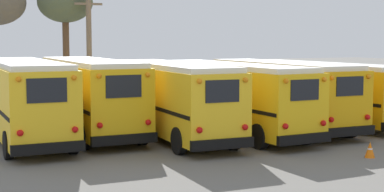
{
  "coord_description": "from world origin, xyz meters",
  "views": [
    {
      "loc": [
        -11.41,
        -23.76,
        4.18
      ],
      "look_at": [
        0.0,
        -0.2,
        1.62
      ],
      "focal_mm": 55.0,
      "sensor_mm": 36.0,
      "label": 1
    }
  ],
  "objects_px": {
    "utility_pole": "(89,46)",
    "bare_tree_1": "(65,4)",
    "school_bus_4": "(280,92)",
    "school_bus_1": "(90,94)",
    "school_bus_2": "(171,97)",
    "traffic_cone": "(370,150)",
    "school_bus_5": "(320,90)",
    "school_bus_0": "(24,97)",
    "school_bus_3": "(231,95)"
  },
  "relations": [
    {
      "from": "school_bus_2",
      "to": "utility_pole",
      "type": "height_order",
      "value": "utility_pole"
    },
    {
      "from": "school_bus_0",
      "to": "school_bus_2",
      "type": "bearing_deg",
      "value": -18.35
    },
    {
      "from": "school_bus_0",
      "to": "school_bus_1",
      "type": "distance_m",
      "value": 2.9
    },
    {
      "from": "school_bus_2",
      "to": "school_bus_3",
      "type": "distance_m",
      "value": 2.87
    },
    {
      "from": "utility_pole",
      "to": "traffic_cone",
      "type": "bearing_deg",
      "value": -79.24
    },
    {
      "from": "school_bus_5",
      "to": "utility_pole",
      "type": "bearing_deg",
      "value": 121.52
    },
    {
      "from": "school_bus_1",
      "to": "school_bus_2",
      "type": "bearing_deg",
      "value": -38.84
    },
    {
      "from": "school_bus_3",
      "to": "school_bus_4",
      "type": "height_order",
      "value": "school_bus_4"
    },
    {
      "from": "school_bus_2",
      "to": "bare_tree_1",
      "type": "bearing_deg",
      "value": 91.61
    },
    {
      "from": "school_bus_2",
      "to": "school_bus_4",
      "type": "relative_size",
      "value": 0.98
    },
    {
      "from": "school_bus_0",
      "to": "school_bus_4",
      "type": "relative_size",
      "value": 0.99
    },
    {
      "from": "school_bus_0",
      "to": "school_bus_1",
      "type": "xyz_separation_m",
      "value": [
        2.87,
        0.41,
        -0.01
      ]
    },
    {
      "from": "school_bus_1",
      "to": "school_bus_3",
      "type": "bearing_deg",
      "value": -22.2
    },
    {
      "from": "school_bus_5",
      "to": "traffic_cone",
      "type": "distance_m",
      "value": 9.1
    },
    {
      "from": "bare_tree_1",
      "to": "school_bus_4",
      "type": "bearing_deg",
      "value": -68.7
    },
    {
      "from": "school_bus_2",
      "to": "traffic_cone",
      "type": "relative_size",
      "value": 17.75
    },
    {
      "from": "school_bus_2",
      "to": "bare_tree_1",
      "type": "relative_size",
      "value": 1.26
    },
    {
      "from": "school_bus_2",
      "to": "traffic_cone",
      "type": "distance_m",
      "value": 8.47
    },
    {
      "from": "school_bus_4",
      "to": "school_bus_0",
      "type": "bearing_deg",
      "value": 172.23
    },
    {
      "from": "school_bus_0",
      "to": "school_bus_3",
      "type": "relative_size",
      "value": 0.95
    },
    {
      "from": "utility_pole",
      "to": "bare_tree_1",
      "type": "distance_m",
      "value": 3.55
    },
    {
      "from": "school_bus_1",
      "to": "school_bus_5",
      "type": "bearing_deg",
      "value": -6.27
    },
    {
      "from": "school_bus_1",
      "to": "school_bus_2",
      "type": "xyz_separation_m",
      "value": [
        2.87,
        -2.31,
        -0.05
      ]
    },
    {
      "from": "school_bus_4",
      "to": "school_bus_5",
      "type": "xyz_separation_m",
      "value": [
        2.87,
        0.71,
        -0.06
      ]
    },
    {
      "from": "school_bus_0",
      "to": "bare_tree_1",
      "type": "bearing_deg",
      "value": 69.76
    },
    {
      "from": "bare_tree_1",
      "to": "school_bus_1",
      "type": "bearing_deg",
      "value": -99.84
    },
    {
      "from": "traffic_cone",
      "to": "school_bus_0",
      "type": "bearing_deg",
      "value": 139.23
    },
    {
      "from": "school_bus_5",
      "to": "school_bus_1",
      "type": "bearing_deg",
      "value": 173.73
    },
    {
      "from": "school_bus_2",
      "to": "school_bus_5",
      "type": "relative_size",
      "value": 0.92
    },
    {
      "from": "school_bus_0",
      "to": "school_bus_2",
      "type": "height_order",
      "value": "school_bus_0"
    },
    {
      "from": "school_bus_0",
      "to": "traffic_cone",
      "type": "distance_m",
      "value": 13.7
    },
    {
      "from": "school_bus_5",
      "to": "bare_tree_1",
      "type": "bearing_deg",
      "value": 120.85
    },
    {
      "from": "school_bus_1",
      "to": "bare_tree_1",
      "type": "xyz_separation_m",
      "value": [
        2.42,
        13.93,
        4.71
      ]
    },
    {
      "from": "school_bus_1",
      "to": "school_bus_4",
      "type": "relative_size",
      "value": 0.95
    },
    {
      "from": "school_bus_1",
      "to": "traffic_cone",
      "type": "height_order",
      "value": "school_bus_1"
    },
    {
      "from": "school_bus_4",
      "to": "traffic_cone",
      "type": "xyz_separation_m",
      "value": [
        -1.18,
        -7.32,
        -1.41
      ]
    },
    {
      "from": "school_bus_3",
      "to": "school_bus_4",
      "type": "relative_size",
      "value": 1.04
    },
    {
      "from": "school_bus_2",
      "to": "utility_pole",
      "type": "bearing_deg",
      "value": 87.83
    },
    {
      "from": "school_bus_5",
      "to": "traffic_cone",
      "type": "relative_size",
      "value": 19.23
    },
    {
      "from": "school_bus_0",
      "to": "school_bus_3",
      "type": "distance_m",
      "value": 8.83
    },
    {
      "from": "school_bus_4",
      "to": "traffic_cone",
      "type": "bearing_deg",
      "value": -99.13
    },
    {
      "from": "school_bus_3",
      "to": "school_bus_5",
      "type": "distance_m",
      "value": 5.84
    },
    {
      "from": "school_bus_1",
      "to": "school_bus_5",
      "type": "relative_size",
      "value": 0.9
    },
    {
      "from": "utility_pole",
      "to": "traffic_cone",
      "type": "height_order",
      "value": "utility_pole"
    },
    {
      "from": "bare_tree_1",
      "to": "school_bus_5",
      "type": "bearing_deg",
      "value": -59.15
    },
    {
      "from": "utility_pole",
      "to": "traffic_cone",
      "type": "distance_m",
      "value": 21.86
    },
    {
      "from": "school_bus_5",
      "to": "traffic_cone",
      "type": "height_order",
      "value": "school_bus_5"
    },
    {
      "from": "school_bus_5",
      "to": "utility_pole",
      "type": "relative_size",
      "value": 1.5
    },
    {
      "from": "utility_pole",
      "to": "school_bus_3",
      "type": "bearing_deg",
      "value": -80.7
    },
    {
      "from": "school_bus_0",
      "to": "utility_pole",
      "type": "relative_size",
      "value": 1.39
    }
  ]
}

